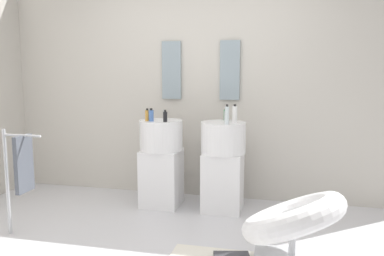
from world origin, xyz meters
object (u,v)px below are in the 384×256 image
object	(u,v)px
pedestal_sink_right	(223,164)
soap_bottle_white	(235,114)
pedestal_sink_left	(161,160)
soap_bottle_black	(165,116)
towel_rack	(21,166)
soap_bottle_green	(226,115)
soap_bottle_blue	(151,115)
soap_bottle_amber	(147,115)
lounge_chair	(293,224)
soap_bottle_clear	(227,115)

from	to	relation	value
pedestal_sink_right	soap_bottle_white	world-z (taller)	soap_bottle_white
pedestal_sink_left	soap_bottle_black	world-z (taller)	soap_bottle_black
soap_bottle_white	towel_rack	bearing A→B (deg)	-148.74
soap_bottle_white	soap_bottle_green	xyz separation A→B (m)	(-0.11, 0.17, -0.03)
pedestal_sink_right	soap_bottle_blue	distance (m)	0.90
soap_bottle_blue	soap_bottle_green	distance (m)	0.79
pedestal_sink_right	soap_bottle_amber	world-z (taller)	soap_bottle_amber
pedestal_sink_right	soap_bottle_blue	xyz separation A→B (m)	(-0.74, -0.10, 0.50)
soap_bottle_black	soap_bottle_blue	size ratio (longest dim) A/B	0.91
soap_bottle_blue	soap_bottle_white	bearing A→B (deg)	6.05
soap_bottle_white	pedestal_sink_right	bearing A→B (deg)	176.65
soap_bottle_black	soap_bottle_blue	distance (m)	0.16
soap_bottle_amber	soap_bottle_white	size ratio (longest dim) A/B	0.71
soap_bottle_blue	soap_bottle_green	size ratio (longest dim) A/B	1.01
towel_rack	pedestal_sink_left	bearing A→B (deg)	48.23
pedestal_sink_left	towel_rack	size ratio (longest dim) A/B	1.09
pedestal_sink_left	lounge_chair	world-z (taller)	pedestal_sink_left
soap_bottle_black	soap_bottle_clear	xyz separation A→B (m)	(0.65, -0.05, 0.04)
pedestal_sink_left	soap_bottle_green	distance (m)	0.85
soap_bottle_blue	soap_bottle_green	bearing A→B (deg)	19.16
soap_bottle_white	soap_bottle_black	world-z (taller)	soap_bottle_white
lounge_chair	soap_bottle_clear	world-z (taller)	soap_bottle_clear
lounge_chair	pedestal_sink_left	bearing A→B (deg)	139.91
pedestal_sink_right	soap_bottle_amber	bearing A→B (deg)	-173.62
lounge_chair	soap_bottle_green	world-z (taller)	soap_bottle_green
pedestal_sink_right	soap_bottle_clear	world-z (taller)	soap_bottle_clear
soap_bottle_amber	soap_bottle_black	bearing A→B (deg)	-7.11
lounge_chair	soap_bottle_black	xyz separation A→B (m)	(-1.28, 1.04, 0.64)
lounge_chair	soap_bottle_amber	xyz separation A→B (m)	(-1.49, 1.06, 0.64)
pedestal_sink_left	soap_bottle_white	xyz separation A→B (m)	(0.78, -0.01, 0.52)
lounge_chair	towel_rack	world-z (taller)	towel_rack
towel_rack	soap_bottle_amber	distance (m)	1.32
lounge_chair	soap_bottle_black	world-z (taller)	soap_bottle_black
soap_bottle_amber	soap_bottle_blue	xyz separation A→B (m)	(0.05, -0.01, 0.00)
soap_bottle_amber	soap_bottle_blue	bearing A→B (deg)	-11.70
towel_rack	soap_bottle_white	xyz separation A→B (m)	(1.73, 1.05, 0.39)
pedestal_sink_right	soap_bottle_green	xyz separation A→B (m)	(0.00, 0.16, 0.50)
pedestal_sink_right	soap_bottle_clear	distance (m)	0.55
lounge_chair	towel_rack	bearing A→B (deg)	177.64
pedestal_sink_right	towel_rack	distance (m)	1.93
towel_rack	soap_bottle_clear	bearing A→B (deg)	28.12
soap_bottle_white	soap_bottle_clear	size ratio (longest dim) A/B	0.95
soap_bottle_white	soap_bottle_black	distance (m)	0.71
soap_bottle_amber	soap_bottle_green	size ratio (longest dim) A/B	0.99
soap_bottle_amber	soap_bottle_black	xyz separation A→B (m)	(0.20, -0.03, -0.00)
soap_bottle_clear	soap_bottle_green	xyz separation A→B (m)	(-0.06, 0.32, -0.03)
lounge_chair	soap_bottle_blue	bearing A→B (deg)	143.85
lounge_chair	towel_rack	distance (m)	2.33
soap_bottle_amber	pedestal_sink_right	bearing A→B (deg)	6.38
towel_rack	soap_bottle_black	xyz separation A→B (m)	(1.03, 0.94, 0.36)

